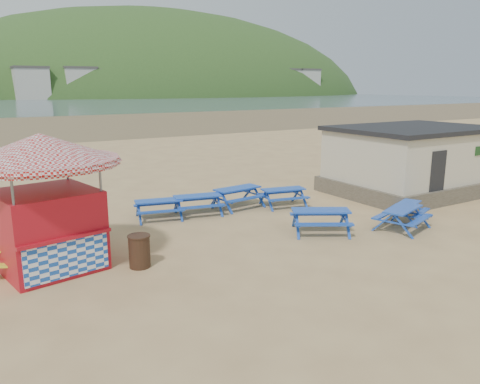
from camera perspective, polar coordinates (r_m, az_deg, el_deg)
ground at (r=16.51m, az=-0.81°, el=-4.85°), size 400.00×400.00×0.00m
wet_sand at (r=69.19m, az=-24.94°, el=7.51°), size 400.00×400.00×0.00m
picnic_table_blue_a at (r=18.24m, az=-9.87°, el=-2.11°), size 2.05×1.80×0.74m
picnic_table_blue_b at (r=19.70m, az=-0.31°, el=-0.66°), size 2.17×1.83×0.84m
picnic_table_blue_c at (r=19.96m, az=5.29°, el=-0.65°), size 2.08×1.80×0.76m
picnic_table_blue_d at (r=16.53m, az=9.79°, el=-3.52°), size 2.51×2.38×0.83m
picnic_table_blue_e at (r=17.64m, az=19.17°, el=-3.10°), size 2.24×2.01×0.79m
picnic_table_blue_f at (r=18.79m, az=19.61°, el=-2.33°), size 2.01×1.84×0.68m
picnic_table_yellow at (r=14.17m, az=-24.50°, el=-7.49°), size 2.27×2.11×0.76m
ice_cream_kiosk at (r=13.76m, az=-22.81°, el=0.80°), size 4.95×4.95×3.79m
litter_bin at (r=13.56m, az=-12.16°, el=-7.04°), size 0.64×0.64×0.94m
amenity_block at (r=23.79m, az=20.22°, el=3.71°), size 7.40×5.40×3.15m
headland_town at (r=262.65m, az=-9.62°, el=9.41°), size 264.00×144.00×108.00m
picnic_table_blue_g at (r=18.68m, az=-5.17°, el=-1.56°), size 2.12×1.85×0.78m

